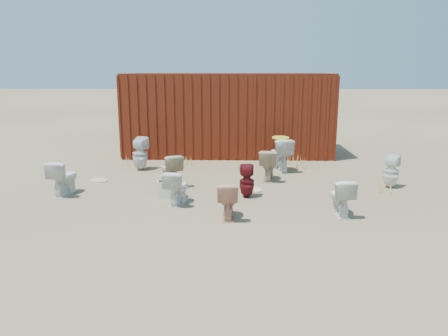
{
  "coord_description": "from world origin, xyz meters",
  "views": [
    {
      "loc": [
        0.23,
        -8.06,
        2.51
      ],
      "look_at": [
        0.0,
        0.6,
        0.55
      ],
      "focal_mm": 35.0,
      "sensor_mm": 36.0,
      "label": 1
    }
  ],
  "objects_px": {
    "toilet_front_a": "(64,177)",
    "toilet_front_pink": "(228,200)",
    "toilet_front_e": "(341,197)",
    "toilet_back_beige_left": "(171,170)",
    "toilet_back_a": "(140,154)",
    "toilet_front_maroon": "(247,181)",
    "toilet_front_c": "(177,187)",
    "loose_tank": "(170,189)",
    "shipping_container": "(228,114)",
    "toilet_back_beige_right": "(268,165)",
    "toilet_back_e": "(391,171)",
    "toilet_back_yellowlid": "(280,155)"
  },
  "relations": [
    {
      "from": "toilet_back_beige_left",
      "to": "toilet_back_beige_right",
      "type": "height_order",
      "value": "toilet_back_beige_right"
    },
    {
      "from": "toilet_front_c",
      "to": "toilet_back_a",
      "type": "relative_size",
      "value": 0.78
    },
    {
      "from": "toilet_front_e",
      "to": "toilet_back_e",
      "type": "xyz_separation_m",
      "value": [
        1.51,
        1.86,
        0.03
      ]
    },
    {
      "from": "toilet_front_pink",
      "to": "toilet_front_maroon",
      "type": "xyz_separation_m",
      "value": [
        0.36,
        1.26,
        0.0
      ]
    },
    {
      "from": "toilet_front_maroon",
      "to": "toilet_front_c",
      "type": "bearing_deg",
      "value": 19.7
    },
    {
      "from": "toilet_back_beige_right",
      "to": "toilet_back_yellowlid",
      "type": "distance_m",
      "value": 1.02
    },
    {
      "from": "loose_tank",
      "to": "toilet_front_a",
      "type": "bearing_deg",
      "value": 163.96
    },
    {
      "from": "loose_tank",
      "to": "toilet_back_yellowlid",
      "type": "bearing_deg",
      "value": 33.95
    },
    {
      "from": "toilet_front_c",
      "to": "toilet_back_beige_right",
      "type": "height_order",
      "value": "toilet_back_beige_right"
    },
    {
      "from": "toilet_back_e",
      "to": "toilet_back_a",
      "type": "bearing_deg",
      "value": 16.2
    },
    {
      "from": "toilet_back_e",
      "to": "toilet_front_e",
      "type": "bearing_deg",
      "value": 82.1
    },
    {
      "from": "toilet_front_c",
      "to": "toilet_front_pink",
      "type": "bearing_deg",
      "value": 155.03
    },
    {
      "from": "toilet_front_maroon",
      "to": "loose_tank",
      "type": "distance_m",
      "value": 1.55
    },
    {
      "from": "toilet_front_a",
      "to": "toilet_front_c",
      "type": "xyz_separation_m",
      "value": [
        2.41,
        -0.59,
        -0.03
      ]
    },
    {
      "from": "shipping_container",
      "to": "toilet_back_yellowlid",
      "type": "xyz_separation_m",
      "value": [
        1.35,
        -2.45,
        -0.78
      ]
    },
    {
      "from": "shipping_container",
      "to": "toilet_front_e",
      "type": "height_order",
      "value": "shipping_container"
    },
    {
      "from": "toilet_front_pink",
      "to": "toilet_back_a",
      "type": "bearing_deg",
      "value": -57.85
    },
    {
      "from": "toilet_back_beige_right",
      "to": "loose_tank",
      "type": "distance_m",
      "value": 2.57
    },
    {
      "from": "toilet_front_e",
      "to": "toilet_back_beige_left",
      "type": "distance_m",
      "value": 3.8
    },
    {
      "from": "shipping_container",
      "to": "toilet_front_e",
      "type": "xyz_separation_m",
      "value": [
        2.09,
        -5.86,
        -0.87
      ]
    },
    {
      "from": "toilet_back_yellowlid",
      "to": "toilet_front_pink",
      "type": "bearing_deg",
      "value": 57.39
    },
    {
      "from": "toilet_front_maroon",
      "to": "toilet_front_e",
      "type": "xyz_separation_m",
      "value": [
        1.63,
        -1.03,
        0.0
      ]
    },
    {
      "from": "toilet_front_maroon",
      "to": "toilet_front_pink",
      "type": "bearing_deg",
      "value": 74.31
    },
    {
      "from": "toilet_front_maroon",
      "to": "loose_tank",
      "type": "relative_size",
      "value": 1.32
    },
    {
      "from": "toilet_front_a",
      "to": "loose_tank",
      "type": "bearing_deg",
      "value": -173.52
    },
    {
      "from": "toilet_front_pink",
      "to": "toilet_back_beige_left",
      "type": "xyz_separation_m",
      "value": [
        -1.3,
        2.13,
        0.03
      ]
    },
    {
      "from": "toilet_back_beige_left",
      "to": "toilet_back_beige_right",
      "type": "xyz_separation_m",
      "value": [
        2.19,
        0.55,
        0.01
      ]
    },
    {
      "from": "toilet_front_maroon",
      "to": "toilet_front_a",
      "type": "bearing_deg",
      "value": -1.57
    },
    {
      "from": "toilet_back_beige_right",
      "to": "toilet_back_e",
      "type": "relative_size",
      "value": 1.0
    },
    {
      "from": "toilet_front_c",
      "to": "toilet_front_maroon",
      "type": "height_order",
      "value": "toilet_front_maroon"
    },
    {
      "from": "shipping_container",
      "to": "toilet_front_maroon",
      "type": "bearing_deg",
      "value": -84.52
    },
    {
      "from": "toilet_front_pink",
      "to": "toilet_front_e",
      "type": "height_order",
      "value": "toilet_front_e"
    },
    {
      "from": "loose_tank",
      "to": "toilet_back_beige_right",
      "type": "bearing_deg",
      "value": 24.63
    },
    {
      "from": "toilet_back_a",
      "to": "toilet_back_e",
      "type": "relative_size",
      "value": 1.17
    },
    {
      "from": "toilet_back_beige_right",
      "to": "toilet_back_beige_left",
      "type": "bearing_deg",
      "value": 22.22
    },
    {
      "from": "toilet_front_a",
      "to": "toilet_back_a",
      "type": "relative_size",
      "value": 0.86
    },
    {
      "from": "toilet_back_beige_left",
      "to": "loose_tank",
      "type": "bearing_deg",
      "value": 70.68
    },
    {
      "from": "toilet_front_maroon",
      "to": "toilet_back_a",
      "type": "distance_m",
      "value": 3.56
    },
    {
      "from": "toilet_front_c",
      "to": "toilet_back_e",
      "type": "relative_size",
      "value": 0.91
    },
    {
      "from": "toilet_front_a",
      "to": "toilet_back_beige_left",
      "type": "relative_size",
      "value": 1.02
    },
    {
      "from": "toilet_front_e",
      "to": "toilet_back_beige_left",
      "type": "bearing_deg",
      "value": -33.27
    },
    {
      "from": "toilet_front_c",
      "to": "toilet_front_maroon",
      "type": "bearing_deg",
      "value": -146.74
    },
    {
      "from": "toilet_front_e",
      "to": "toilet_back_yellowlid",
      "type": "xyz_separation_m",
      "value": [
        -0.74,
        3.41,
        0.09
      ]
    },
    {
      "from": "toilet_front_a",
      "to": "toilet_front_pink",
      "type": "xyz_separation_m",
      "value": [
        3.38,
        -1.37,
        -0.03
      ]
    },
    {
      "from": "toilet_front_pink",
      "to": "toilet_front_c",
      "type": "bearing_deg",
      "value": -38.85
    },
    {
      "from": "toilet_front_maroon",
      "to": "toilet_back_beige_left",
      "type": "xyz_separation_m",
      "value": [
        -1.65,
        0.87,
        0.03
      ]
    },
    {
      "from": "toilet_front_maroon",
      "to": "toilet_back_beige_left",
      "type": "height_order",
      "value": "toilet_back_beige_left"
    },
    {
      "from": "toilet_back_e",
      "to": "loose_tank",
      "type": "distance_m",
      "value": 4.77
    },
    {
      "from": "toilet_front_a",
      "to": "toilet_front_e",
      "type": "height_order",
      "value": "toilet_front_a"
    },
    {
      "from": "toilet_back_a",
      "to": "shipping_container",
      "type": "bearing_deg",
      "value": -118.84
    }
  ]
}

